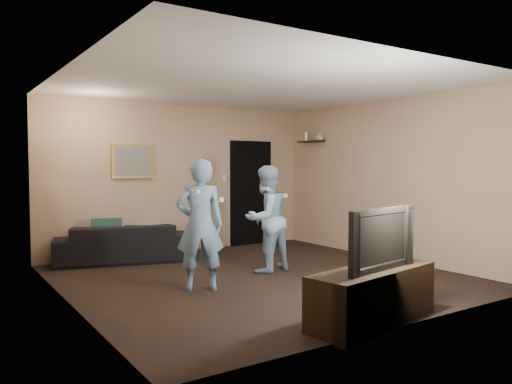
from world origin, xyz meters
TOP-DOWN VIEW (x-y plane):
  - ground at (0.00, 0.00)m, footprint 5.00×5.00m
  - ceiling at (0.00, 0.00)m, footprint 5.00×5.00m
  - wall_back at (0.00, 2.50)m, footprint 5.00×0.04m
  - wall_front at (0.00, -2.50)m, footprint 5.00×0.04m
  - wall_left at (-2.50, 0.00)m, footprint 0.04×5.00m
  - wall_right at (2.50, 0.00)m, footprint 0.04×5.00m
  - sofa at (-1.22, 2.09)m, footprint 2.20×1.32m
  - throw_pillow at (-1.47, 2.09)m, footprint 0.48×0.27m
  - painting_frame at (-0.90, 2.48)m, footprint 0.72×0.05m
  - painting_canvas at (-0.90, 2.45)m, footprint 0.62×0.01m
  - doorway at (1.45, 2.47)m, footprint 0.90×0.06m
  - light_switch at (0.85, 2.48)m, footprint 0.08×0.02m
  - wall_shelf at (2.39, 1.80)m, footprint 0.20×0.60m
  - shelf_vase at (2.39, 1.54)m, footprint 0.20×0.20m
  - shelf_figurine at (2.39, 1.94)m, footprint 0.06×0.06m
  - tv_console at (-0.18, -2.26)m, footprint 1.59×0.75m
  - television at (-0.18, -2.26)m, footprint 1.05×0.32m
  - wii_player_left at (-1.02, -0.21)m, footprint 0.69×0.58m
  - wii_player_right at (0.28, 0.25)m, footprint 0.84×0.71m

SIDE VIEW (x-z plane):
  - ground at x=0.00m, z-range 0.00..0.00m
  - tv_console at x=-0.18m, z-range -0.02..0.52m
  - sofa at x=-1.22m, z-range 0.00..0.60m
  - throw_pillow at x=-1.47m, z-range 0.25..0.71m
  - wii_player_right at x=0.28m, z-range 0.00..1.53m
  - wii_player_left at x=-1.02m, z-range 0.00..1.61m
  - television at x=-0.18m, z-range 0.52..1.12m
  - doorway at x=1.45m, z-range 0.00..2.00m
  - wall_back at x=0.00m, z-range 0.00..2.60m
  - wall_front at x=0.00m, z-range 0.00..2.60m
  - wall_left at x=-2.50m, z-range 0.00..2.60m
  - wall_right at x=2.50m, z-range 0.00..2.60m
  - light_switch at x=0.85m, z-range 1.24..1.36m
  - painting_frame at x=-0.90m, z-range 1.32..1.89m
  - painting_canvas at x=-0.90m, z-range 1.37..1.83m
  - wall_shelf at x=2.39m, z-range 1.98..2.00m
  - shelf_vase at x=2.39m, z-range 2.00..2.17m
  - shelf_figurine at x=2.39m, z-range 2.00..2.18m
  - ceiling at x=0.00m, z-range 2.58..2.62m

